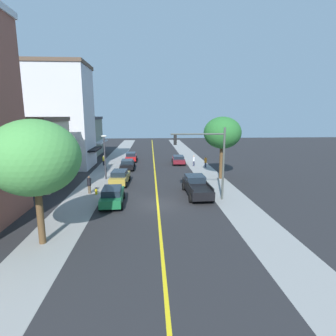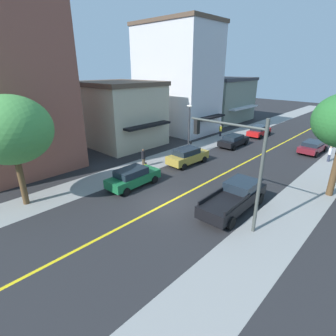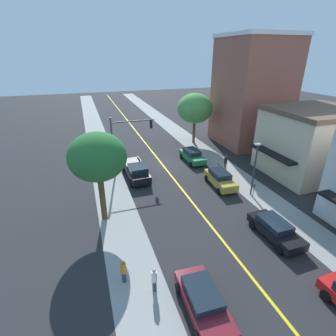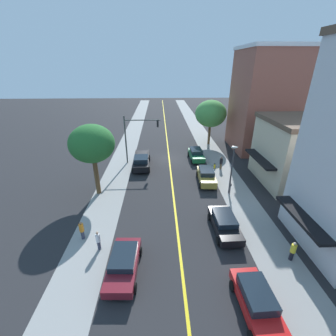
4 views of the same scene
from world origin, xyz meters
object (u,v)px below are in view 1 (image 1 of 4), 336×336
object	(u,v)px
red_sedan_left_curb	(131,157)
street_tree_right_corner	(35,158)
parking_meter	(106,171)
pedestrian_black_shirt	(89,184)
green_sedan_left_curb	(112,196)
maroon_sedan_right_curb	(178,159)
black_pickup_truck	(197,186)
gold_sedan_left_curb	(120,177)
traffic_light_mast	(208,153)
black_sedan_left_curb	(127,164)
street_lamp	(105,152)
fire_hydrant	(96,191)
pedestrian_orange_shirt	(206,162)
pedestrian_yellow_shirt	(104,160)
pedestrian_white_shirt	(194,160)
street_tree_left_near	(222,133)

from	to	relation	value
red_sedan_left_curb	street_tree_right_corner	bearing A→B (deg)	171.69
parking_meter	pedestrian_black_shirt	size ratio (longest dim) A/B	0.75
parking_meter	green_sedan_left_curb	size ratio (longest dim) A/B	0.29
maroon_sedan_right_curb	black_pickup_truck	distance (m)	17.53
green_sedan_left_curb	gold_sedan_left_curb	world-z (taller)	gold_sedan_left_curb
street_tree_right_corner	traffic_light_mast	size ratio (longest dim) A/B	1.13
maroon_sedan_right_curb	black_sedan_left_curb	xyz separation A→B (m)	(-7.95, -3.88, 0.02)
street_tree_right_corner	street_lamp	xyz separation A→B (m)	(1.20, 17.03, -1.93)
traffic_light_mast	black_pickup_truck	world-z (taller)	traffic_light_mast
fire_hydrant	green_sedan_left_curb	distance (m)	3.91
street_tree_right_corner	black_sedan_left_curb	size ratio (longest dim) A/B	1.63
maroon_sedan_right_curb	green_sedan_left_curb	distance (m)	21.45
pedestrian_orange_shirt	black_sedan_left_curb	bearing A→B (deg)	163.03
pedestrian_yellow_shirt	pedestrian_white_shirt	world-z (taller)	pedestrian_white_shirt
pedestrian_white_shirt	street_tree_right_corner	bearing A→B (deg)	-108.32
street_tree_left_near	pedestrian_black_shirt	world-z (taller)	street_tree_left_near
street_tree_right_corner	gold_sedan_left_curb	bearing A→B (deg)	77.27
maroon_sedan_right_curb	pedestrian_black_shirt	xyz separation A→B (m)	(-10.80, -16.24, 0.21)
pedestrian_white_shirt	green_sedan_left_curb	bearing A→B (deg)	-109.61
pedestrian_white_shirt	pedestrian_black_shirt	world-z (taller)	pedestrian_black_shirt
street_tree_left_near	traffic_light_mast	xyz separation A→B (m)	(-3.55, -8.49, -1.24)
pedestrian_orange_shirt	black_pickup_truck	bearing A→B (deg)	-124.67
pedestrian_yellow_shirt	maroon_sedan_right_curb	bearing A→B (deg)	110.69
parking_meter	red_sedan_left_curb	xyz separation A→B (m)	(2.23, 12.71, -0.10)
street_tree_right_corner	red_sedan_left_curb	xyz separation A→B (m)	(3.45, 30.14, -4.58)
traffic_light_mast	pedestrian_yellow_shirt	xyz separation A→B (m)	(-12.66, 18.54, -3.62)
fire_hydrant	pedestrian_yellow_shirt	world-z (taller)	pedestrian_yellow_shirt
traffic_light_mast	pedestrian_white_shirt	world-z (taller)	traffic_light_mast
street_lamp	street_tree_left_near	bearing A→B (deg)	-2.19
pedestrian_yellow_shirt	street_lamp	bearing A→B (deg)	28.91
maroon_sedan_right_curb	black_pickup_truck	world-z (taller)	black_pickup_truck
parking_meter	black_pickup_truck	xyz separation A→B (m)	(10.10, -7.89, 0.02)
pedestrian_yellow_shirt	pedestrian_black_shirt	distance (m)	15.75
maroon_sedan_right_curb	black_sedan_left_curb	bearing A→B (deg)	118.32
gold_sedan_left_curb	black_sedan_left_curb	size ratio (longest dim) A/B	1.00
traffic_light_mast	red_sedan_left_curb	distance (m)	24.04
maroon_sedan_right_curb	black_pickup_truck	bearing A→B (deg)	-177.79
black_sedan_left_curb	pedestrian_black_shirt	size ratio (longest dim) A/B	2.60
street_lamp	pedestrian_white_shirt	world-z (taller)	street_lamp
maroon_sedan_right_curb	green_sedan_left_curb	bearing A→B (deg)	160.42
red_sedan_left_curb	fire_hydrant	bearing A→B (deg)	171.97
traffic_light_mast	street_lamp	bearing A→B (deg)	-39.81
gold_sedan_left_curb	pedestrian_yellow_shirt	size ratio (longest dim) A/B	2.98
maroon_sedan_right_curb	red_sedan_left_curb	bearing A→B (deg)	71.06
street_tree_left_near	green_sedan_left_curb	distance (m)	16.13
maroon_sedan_right_curb	green_sedan_left_curb	world-z (taller)	green_sedan_left_curb
black_sedan_left_curb	pedestrian_black_shirt	xyz separation A→B (m)	(-2.85, -12.36, 0.19)
traffic_light_mast	green_sedan_left_curb	world-z (taller)	traffic_light_mast
traffic_light_mast	pedestrian_yellow_shirt	world-z (taller)	traffic_light_mast
street_tree_left_near	black_sedan_left_curb	xyz separation A→B (m)	(-12.20, 6.71, -4.93)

